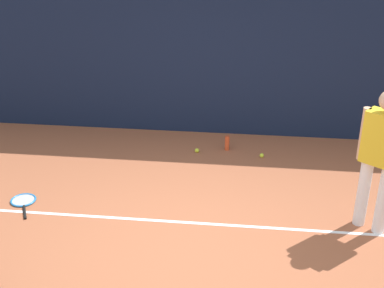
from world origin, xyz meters
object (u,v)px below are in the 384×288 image
object	(u,v)px
tennis_player	(380,154)
water_bottle	(227,143)
tennis_racket	(23,201)
tennis_ball_by_fence	(197,151)
tennis_ball_near_player	(262,155)

from	to	relation	value
tennis_player	water_bottle	world-z (taller)	tennis_player
tennis_racket	water_bottle	bearing A→B (deg)	-79.85
tennis_player	tennis_ball_by_fence	bearing A→B (deg)	177.84
tennis_ball_near_player	tennis_ball_by_fence	world-z (taller)	same
tennis_ball_by_fence	water_bottle	xyz separation A→B (m)	(0.45, 0.15, 0.08)
tennis_player	water_bottle	xyz separation A→B (m)	(-1.76, 1.89, -0.85)
tennis_ball_near_player	water_bottle	world-z (taller)	water_bottle
tennis_racket	tennis_ball_near_player	distance (m)	3.43
tennis_ball_near_player	tennis_ball_by_fence	xyz separation A→B (m)	(-0.98, 0.06, 0.00)
tennis_ball_near_player	tennis_ball_by_fence	size ratio (longest dim) A/B	1.00
tennis_ball_near_player	tennis_ball_by_fence	bearing A→B (deg)	176.72
tennis_player	water_bottle	distance (m)	2.72
tennis_racket	water_bottle	xyz separation A→B (m)	(2.50, 1.81, 0.10)
tennis_player	water_bottle	bearing A→B (deg)	169.02
water_bottle	tennis_ball_near_player	bearing A→B (deg)	-21.27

